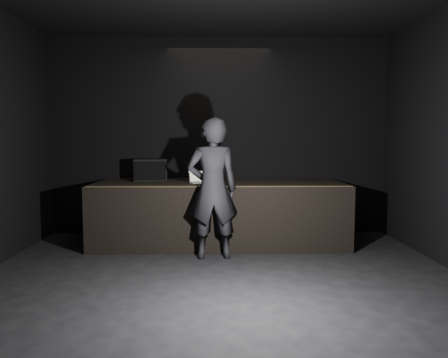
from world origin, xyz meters
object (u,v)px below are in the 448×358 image
object	(u,v)px
laptop	(199,180)
beer_can	(208,179)
stage_riser	(219,212)
stage_monitor	(151,170)
person	(212,189)

from	to	relation	value
laptop	beer_can	world-z (taller)	laptop
stage_riser	stage_monitor	world-z (taller)	stage_monitor
stage_monitor	stage_riser	bearing A→B (deg)	-20.69
laptop	stage_riser	bearing A→B (deg)	10.13
stage_riser	person	size ratio (longest dim) A/B	2.01
stage_riser	person	xyz separation A→B (m)	(-0.10, -0.95, 0.50)
stage_riser	stage_monitor	size ratio (longest dim) A/B	6.88
stage_monitor	beer_can	size ratio (longest dim) A/B	3.58
beer_can	person	bearing A→B (deg)	-83.14
beer_can	stage_monitor	bearing A→B (deg)	148.57
beer_can	laptop	bearing A→B (deg)	146.16
stage_monitor	beer_can	xyz separation A→B (m)	(0.97, -0.60, -0.10)
stage_riser	beer_can	distance (m)	0.68
person	beer_can	bearing A→B (deg)	-91.34
stage_monitor	person	xyz separation A→B (m)	(1.05, -1.25, -0.19)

